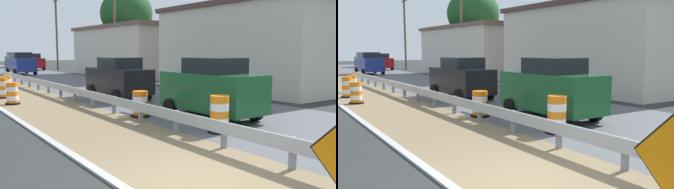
{
  "view_description": "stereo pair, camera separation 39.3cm",
  "coord_description": "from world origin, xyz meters",
  "views": [
    {
      "loc": [
        -4.31,
        -5.17,
        2.52
      ],
      "look_at": [
        2.43,
        4.4,
        1.08
      ],
      "focal_mm": 39.18,
      "sensor_mm": 36.0,
      "label": 1
    },
    {
      "loc": [
        -3.99,
        -5.39,
        2.52
      ],
      "look_at": [
        2.43,
        4.4,
        1.08
      ],
      "focal_mm": 39.18,
      "sensor_mm": 36.0,
      "label": 2
    }
  ],
  "objects": [
    {
      "name": "car_lead_far_lane",
      "position": [
        4.86,
        33.57,
        1.11
      ],
      "size": [
        2.25,
        4.27,
        2.23
      ],
      "rotation": [
        0.0,
        0.0,
        1.61
      ],
      "color": "navy",
      "rests_on": "ground"
    },
    {
      "name": "traffic_barrel_mid",
      "position": [
        -0.55,
        12.6,
        0.46
      ],
      "size": [
        0.65,
        0.65,
        1.02
      ],
      "color": "orange",
      "rests_on": "ground"
    },
    {
      "name": "traffic_barrel_far",
      "position": [
        -0.46,
        15.21,
        0.5
      ],
      "size": [
        0.66,
        0.66,
        1.1
      ],
      "color": "orange",
      "rests_on": "ground"
    },
    {
      "name": "ground_plane",
      "position": [
        0.0,
        0.0,
        0.0
      ],
      "size": [
        160.0,
        160.0,
        0.0
      ],
      "primitive_type": "plane",
      "color": "#2B2D2D"
    },
    {
      "name": "tree_roadside",
      "position": [
        14.31,
        28.64,
        6.17
      ],
      "size": [
        5.4,
        5.4,
        8.61
      ],
      "color": "#4C3D2D",
      "rests_on": "ground"
    },
    {
      "name": "utility_pole_far",
      "position": [
        10.65,
        39.62,
        4.6
      ],
      "size": [
        0.24,
        1.8,
        8.88
      ],
      "color": "brown",
      "rests_on": "ground"
    },
    {
      "name": "car_trailing_far_lane",
      "position": [
        4.46,
        11.71,
        1.06
      ],
      "size": [
        1.98,
        4.36,
        2.12
      ],
      "rotation": [
        0.0,
        0.0,
        1.58
      ],
      "color": "black",
      "rests_on": "ground"
    },
    {
      "name": "roadside_shop_near",
      "position": [
        14.44,
        10.88,
        2.69
      ],
      "size": [
        8.5,
        12.18,
        5.35
      ],
      "color": "beige",
      "rests_on": "ground"
    },
    {
      "name": "car_trailing_near_lane",
      "position": [
        7.8,
        49.68,
        1.06
      ],
      "size": [
        2.08,
        4.28,
        2.12
      ],
      "rotation": [
        0.0,
        0.0,
        -1.6
      ],
      "color": "#195128",
      "rests_on": "ground"
    },
    {
      "name": "utility_pole_near",
      "position": [
        11.55,
        8.23,
        4.42
      ],
      "size": [
        0.24,
        1.8,
        8.52
      ],
      "color": "brown",
      "rests_on": "ground"
    },
    {
      "name": "traffic_barrel_nearest",
      "position": [
        3.28,
        2.89,
        0.52
      ],
      "size": [
        0.71,
        0.71,
        1.14
      ],
      "color": "orange",
      "rests_on": "ground"
    },
    {
      "name": "median_dirt_strip",
      "position": [
        0.56,
        0.0,
        0.0
      ],
      "size": [
        3.52,
        120.0,
        0.01
      ],
      "primitive_type": "cube",
      "color": "#7F6B4C",
      "rests_on": "ground"
    },
    {
      "name": "roadside_shop_far",
      "position": [
        14.34,
        26.06,
        2.39
      ],
      "size": [
        8.63,
        14.07,
        4.75
      ],
      "color": "beige",
      "rests_on": "ground"
    },
    {
      "name": "car_lead_near_lane",
      "position": [
        4.69,
        4.83,
        1.11
      ],
      "size": [
        1.97,
        4.18,
        2.23
      ],
      "rotation": [
        0.0,
        0.0,
        1.58
      ],
      "color": "#195128",
      "rests_on": "ground"
    },
    {
      "name": "traffic_barrel_close",
      "position": [
        2.67,
        6.55,
        0.44
      ],
      "size": [
        0.72,
        0.72,
        0.97
      ],
      "color": "orange",
      "rests_on": "ground"
    },
    {
      "name": "utility_pole_mid",
      "position": [
        11.66,
        26.17,
        4.68
      ],
      "size": [
        0.24,
        1.8,
        9.04
      ],
      "color": "brown",
      "rests_on": "ground"
    },
    {
      "name": "car_mid_far_lane",
      "position": [
        7.98,
        41.43,
        1.01
      ],
      "size": [
        2.23,
        4.81,
        2.02
      ],
      "rotation": [
        0.0,
        0.0,
        -1.55
      ],
      "color": "maroon",
      "rests_on": "ground"
    },
    {
      "name": "guardrail_median",
      "position": [
        2.08,
        -1.59,
        0.52
      ],
      "size": [
        0.18,
        57.82,
        0.71
      ],
      "color": "#999EA3",
      "rests_on": "ground"
    },
    {
      "name": "traffic_barrel_farther",
      "position": [
        0.21,
        17.54,
        0.46
      ],
      "size": [
        0.67,
        0.67,
        1.03
      ],
      "color": "orange",
      "rests_on": "ground"
    }
  ]
}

